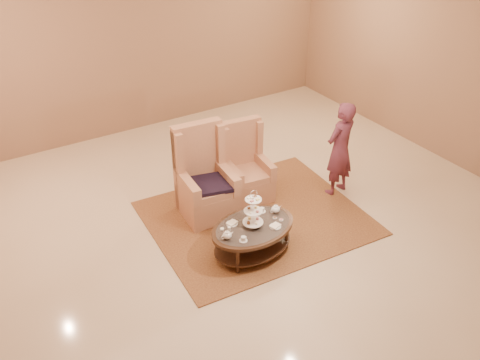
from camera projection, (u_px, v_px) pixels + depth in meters
ground at (255, 231)px, 7.66m from camera, size 8.00×8.00×0.00m
ceiling at (255, 231)px, 7.66m from camera, size 8.00×8.00×0.02m
wall_back at (135, 39)px, 9.63m from camera, size 8.00×0.04×3.50m
wall_right at (466, 63)px, 8.53m from camera, size 0.04×8.00×3.50m
rug at (256, 218)px, 7.91m from camera, size 3.18×2.70×0.02m
tea_table at (253, 231)px, 7.06m from camera, size 1.27×0.93×1.00m
armchair_left at (205, 185)px, 7.83m from camera, size 0.81×0.83×1.38m
armchair_right at (245, 172)px, 8.25m from camera, size 0.73×0.75×1.22m
person at (340, 149)px, 8.14m from camera, size 0.62×0.47×1.53m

